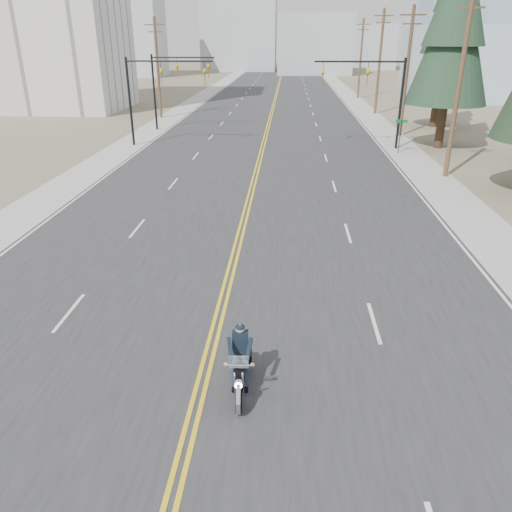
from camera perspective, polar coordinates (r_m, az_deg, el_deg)
The scene contains 23 objects.
ground_plane at distance 13.18m, azimuth -6.64°, elevation -15.97°, with size 400.00×400.00×0.00m, color #776D56.
road at distance 80.43m, azimuth 2.25°, elevation 17.65°, with size 20.00×200.00×0.01m, color #303033.
sidewalk_left at distance 81.54m, azimuth -6.26°, elevation 17.62°, with size 3.00×200.00×0.01m, color #A5A5A0.
sidewalk_right at distance 80.95m, azimuth 10.80°, elevation 17.31°, with size 3.00×200.00×0.01m, color #A5A5A0.
traffic_mast_left at distance 43.54m, azimuth -11.72°, elevation 18.66°, with size 7.10×0.26×7.00m.
traffic_mast_right at distance 42.66m, azimuth 13.63°, elevation 18.41°, with size 7.10×0.26×7.00m.
traffic_mast_far at distance 51.37m, azimuth -9.75°, elevation 19.42°, with size 6.10×0.26×7.00m.
street_sign at distance 41.42m, azimuth 16.20°, elevation 13.62°, with size 0.90×0.06×2.62m.
utility_pole_b at distance 34.64m, azimuth 22.26°, elevation 18.06°, with size 2.20×0.30×11.50m.
utility_pole_c at distance 49.15m, azimuth 16.87°, elevation 19.63°, with size 2.20×0.30×11.00m.
utility_pole_d at distance 63.86m, azimuth 13.96°, elevation 20.86°, with size 2.20×0.30×11.50m.
utility_pole_e at distance 80.68m, azimuth 11.88°, elevation 21.30°, with size 2.20×0.30×11.00m.
utility_pole_left at distance 59.84m, azimuth -11.18°, elevation 20.46°, with size 2.20×0.30×10.50m.
glass_building at distance 85.38m, azimuth 26.30°, elevation 22.53°, with size 24.00×16.00×20.00m, color #9EB5CC.
haze_bldg_a at distance 130.38m, azimuth -14.13°, elevation 24.16°, with size 14.00×12.00×22.00m, color #B7BCC6.
haze_bldg_b at distance 135.10m, azimuth 6.69°, elevation 22.91°, with size 18.00×14.00×14.00m, color #ADB2B7.
haze_bldg_c at distance 125.81m, azimuth 22.99°, elevation 22.23°, with size 16.00×12.00×18.00m, color #B7BCC6.
haze_bldg_d at distance 150.70m, azimuth -1.89°, elevation 25.38°, with size 20.00×15.00×26.00m, color #ADB2B7.
haze_bldg_e at distance 161.61m, azimuth 12.77°, elevation 22.27°, with size 14.00×14.00×12.00m, color #B7BCC6.
haze_bldg_f at distance 149.35m, azimuth -18.18°, elevation 22.43°, with size 12.00×12.00×16.00m, color #ADB2B7.
motorcyclist at distance 12.88m, azimuth -1.85°, elevation -11.89°, with size 0.97×2.26×1.77m, color black, non-canonical shape.
conifer_tall at distance 44.39m, azimuth 22.01°, elevation 24.30°, with size 6.31×6.31×17.53m.
conifer_far at distance 55.57m, azimuth 20.89°, elevation 22.89°, with size 5.86×5.86×15.69m.
Camera 1 is at (2.11, -9.96, 8.37)m, focal length 35.00 mm.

